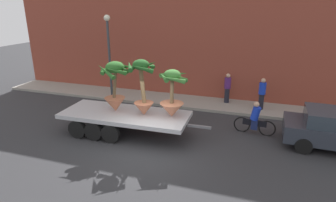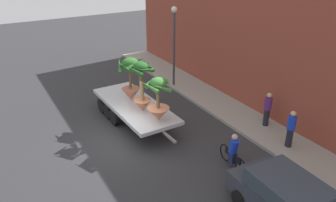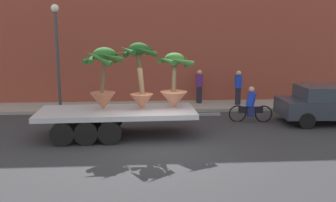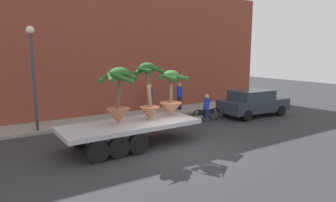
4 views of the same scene
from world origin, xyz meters
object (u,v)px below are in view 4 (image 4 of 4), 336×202
at_px(potted_palm_rear, 171,96).
at_px(pedestrian_far_left, 150,97).
at_px(cyclist, 207,109).
at_px(street_lamp, 33,65).
at_px(flatbed_trailer, 125,129).
at_px(parked_car, 253,102).
at_px(pedestrian_near_gate, 180,96).
at_px(potted_palm_middle, 119,95).
at_px(potted_palm_front, 149,92).

distance_m(potted_palm_rear, pedestrian_far_left, 5.38).
distance_m(cyclist, pedestrian_far_left, 3.88).
bearing_deg(street_lamp, potted_palm_rear, -37.29).
height_order(potted_palm_rear, pedestrian_far_left, potted_palm_rear).
bearing_deg(pedestrian_far_left, potted_palm_rear, -108.82).
height_order(flatbed_trailer, pedestrian_far_left, pedestrian_far_left).
bearing_deg(parked_car, flatbed_trailer, -171.50).
xyz_separation_m(pedestrian_near_gate, street_lamp, (-8.65, -0.67, 2.19)).
relative_size(cyclist, pedestrian_far_left, 1.07).
xyz_separation_m(flatbed_trailer, potted_palm_middle, (-0.19, 0.08, 1.39)).
distance_m(flatbed_trailer, pedestrian_far_left, 6.67).
distance_m(parked_car, street_lamp, 12.25).
distance_m(potted_palm_middle, pedestrian_near_gate, 7.80).
relative_size(potted_palm_rear, parked_car, 0.47).
distance_m(potted_palm_rear, street_lamp, 6.49).
xyz_separation_m(parked_car, pedestrian_far_left, (-4.94, 3.91, 0.21)).
bearing_deg(potted_palm_front, potted_palm_middle, 178.23).
relative_size(flatbed_trailer, potted_palm_middle, 2.96).
height_order(potted_palm_front, pedestrian_far_left, potted_palm_front).
bearing_deg(potted_palm_middle, cyclist, 15.91).
height_order(flatbed_trailer, pedestrian_near_gate, pedestrian_near_gate).
bearing_deg(cyclist, street_lamp, 164.75).
bearing_deg(cyclist, potted_palm_middle, -164.09).
height_order(flatbed_trailer, parked_car, parked_car).
distance_m(potted_palm_front, street_lamp, 5.64).
distance_m(cyclist, pedestrian_near_gate, 3.00).
xyz_separation_m(potted_palm_front, cyclist, (4.63, 1.73, -1.52)).
height_order(potted_palm_rear, potted_palm_middle, potted_palm_middle).
height_order(potted_palm_middle, parked_car, potted_palm_middle).
distance_m(potted_palm_middle, street_lamp, 4.83).
distance_m(potted_palm_middle, potted_palm_front, 1.32).
height_order(flatbed_trailer, cyclist, cyclist).
height_order(potted_palm_middle, pedestrian_far_left, potted_palm_middle).
bearing_deg(flatbed_trailer, potted_palm_middle, 156.00).
xyz_separation_m(pedestrian_far_left, street_lamp, (-6.76, -1.19, 2.19)).
distance_m(flatbed_trailer, cyclist, 6.03).
bearing_deg(pedestrian_near_gate, potted_palm_middle, -142.88).
bearing_deg(potted_palm_front, pedestrian_near_gate, 44.16).
bearing_deg(cyclist, pedestrian_far_left, 115.62).
height_order(potted_palm_front, pedestrian_near_gate, potted_palm_front).
height_order(parked_car, street_lamp, street_lamp).
bearing_deg(street_lamp, potted_palm_middle, -58.07).
distance_m(potted_palm_front, parked_car, 8.12).
relative_size(potted_palm_rear, potted_palm_front, 0.85).
relative_size(flatbed_trailer, pedestrian_far_left, 3.91).
height_order(potted_palm_rear, street_lamp, street_lamp).
xyz_separation_m(flatbed_trailer, cyclist, (5.76, 1.78, -0.09)).
bearing_deg(pedestrian_near_gate, cyclist, -94.12).
xyz_separation_m(potted_palm_front, parked_car, (7.90, 1.31, -1.36)).
xyz_separation_m(potted_palm_middle, parked_car, (9.21, 1.27, -1.32)).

